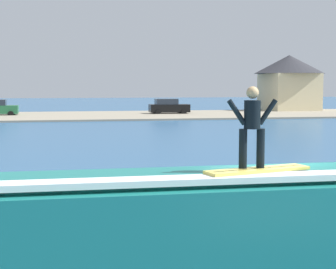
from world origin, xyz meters
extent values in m
plane|color=#2A5987|center=(0.00, 0.00, 0.00)|extent=(260.00, 260.00, 0.00)
cube|color=#1A7971|center=(-1.57, -1.08, 0.81)|extent=(10.36, 3.04, 1.61)
cube|color=#1A7971|center=(-1.57, -1.46, 1.70)|extent=(8.81, 1.37, 0.18)
cube|color=white|center=(-1.57, -2.06, 1.75)|extent=(9.33, 0.55, 0.12)
cube|color=#EAD159|center=(-0.87, -1.71, 1.84)|extent=(2.24, 1.01, 0.06)
cube|color=black|center=(-0.87, -1.71, 1.87)|extent=(1.96, 0.55, 0.01)
cylinder|color=black|center=(-1.16, -1.64, 2.26)|extent=(0.16, 0.16, 0.77)
cylinder|color=black|center=(-0.79, -1.64, 2.26)|extent=(0.16, 0.16, 0.77)
cylinder|color=black|center=(-0.98, -1.64, 2.92)|extent=(0.32, 0.32, 0.55)
sphere|color=tan|center=(-0.98, -1.64, 3.35)|extent=(0.24, 0.24, 0.24)
cylinder|color=black|center=(-1.29, -1.64, 2.97)|extent=(0.39, 0.10, 0.51)
cylinder|color=black|center=(-0.66, -1.64, 2.97)|extent=(0.39, 0.10, 0.51)
cube|color=gray|center=(0.00, 47.73, 0.09)|extent=(120.00, 16.10, 0.18)
cylinder|color=black|center=(-10.22, 50.29, 0.32)|extent=(0.64, 0.22, 0.64)
cylinder|color=black|center=(-10.22, 48.45, 0.32)|extent=(0.64, 0.22, 0.64)
cube|color=black|center=(7.33, 49.03, 0.77)|extent=(4.57, 1.86, 0.90)
cube|color=#262D38|center=(6.99, 49.03, 1.54)|extent=(2.51, 1.67, 0.64)
cylinder|color=black|center=(8.81, 50.00, 0.32)|extent=(0.64, 0.22, 0.64)
cylinder|color=black|center=(8.81, 48.05, 0.32)|extent=(0.64, 0.22, 0.64)
cylinder|color=black|center=(5.84, 50.00, 0.32)|extent=(0.64, 0.22, 0.64)
cylinder|color=black|center=(5.84, 48.05, 0.32)|extent=(0.64, 0.22, 0.64)
cube|color=beige|center=(24.36, 54.61, 2.46)|extent=(6.00, 7.33, 4.91)
cone|color=#2D2D33|center=(24.36, 54.61, 6.11)|extent=(9.09, 9.09, 2.39)
camera|label=1|loc=(-4.56, -11.53, 3.50)|focal=57.44mm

